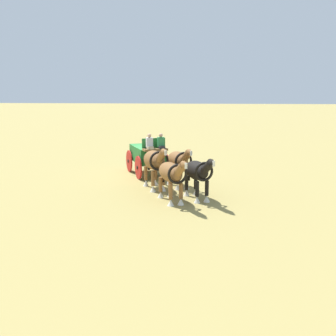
{
  "coord_description": "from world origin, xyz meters",
  "views": [
    {
      "loc": [
        24.56,
        3.46,
        5.22
      ],
      "look_at": [
        4.05,
        1.63,
        1.2
      ],
      "focal_mm": 44.4,
      "sensor_mm": 36.0,
      "label": 1
    }
  ],
  "objects": [
    {
      "name": "sponsor_banner",
      "position": [
        -4.58,
        -0.77,
        0.55
      ],
      "size": [
        3.2,
        0.22,
        1.1
      ],
      "primitive_type": "cube",
      "rotation": [
        0.0,
        0.0,
        -0.05
      ],
      "color": "#1959B2",
      "rests_on": "ground"
    },
    {
      "name": "draft_horse_lead_near",
      "position": [
        5.56,
        3.16,
        1.32
      ],
      "size": [
        2.84,
        1.67,
        2.19
      ],
      "color": "black",
      "rests_on": "ground"
    },
    {
      "name": "ground_plane",
      "position": [
        0.0,
        0.0,
        0.0
      ],
      "size": [
        220.0,
        220.0,
        0.0
      ],
      "primitive_type": "plane",
      "color": "#9E8C4C"
    },
    {
      "name": "draft_horse_rear_near",
      "position": [
        3.18,
        2.11,
        1.37
      ],
      "size": [
        2.85,
        1.68,
        2.24
      ],
      "color": "brown",
      "rests_on": "ground"
    },
    {
      "name": "draft_horse_lead_off",
      "position": [
        6.08,
        1.97,
        1.33
      ],
      "size": [
        3.02,
        1.75,
        2.19
      ],
      "color": "brown",
      "rests_on": "ground"
    },
    {
      "name": "draft_horse_rear_off",
      "position": [
        3.69,
        0.91,
        1.45
      ],
      "size": [
        2.87,
        1.72,
        2.33
      ],
      "color": "brown",
      "rests_on": "ground"
    },
    {
      "name": "show_wagon",
      "position": [
        0.16,
        0.07,
        1.21
      ],
      "size": [
        5.7,
        3.21,
        2.67
      ],
      "color": "#236B2D",
      "rests_on": "ground"
    }
  ]
}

